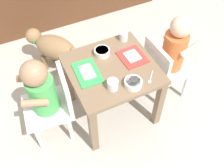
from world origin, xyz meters
The scene contains 12 objects.
ground_plane centered at (0.00, 0.00, 0.00)m, with size 7.00×7.00×0.00m, color #B2ADA3.
dining_table centered at (0.00, 0.00, 0.36)m, with size 0.52×0.50×0.45m.
seated_child_left centered at (-0.42, 0.01, 0.42)m, with size 0.31×0.31×0.67m.
seated_child_right centered at (0.42, -0.03, 0.42)m, with size 0.29×0.29×0.68m.
dog centered at (-0.23, 0.58, 0.22)m, with size 0.36×0.40×0.33m.
food_tray_left centered at (-0.15, 0.02, 0.45)m, with size 0.14×0.22×0.02m.
food_tray_right centered at (0.15, 0.02, 0.45)m, with size 0.16×0.18×0.02m.
water_cup_left centered at (-0.07, -0.14, 0.47)m, with size 0.06×0.06×0.06m.
water_cup_right centered at (0.18, 0.19, 0.47)m, with size 0.06×0.06×0.06m.
veggie_bowl_near centered at (-0.01, 0.13, 0.47)m, with size 0.10×0.10×0.04m.
cereal_bowl_right_side centered at (0.05, -0.18, 0.47)m, with size 0.10×0.10×0.04m.
spoon_by_left_tray centered at (0.16, -0.18, 0.45)m, with size 0.08×0.08×0.01m.
Camera 1 is at (-0.47, -0.97, 1.59)m, focal length 41.87 mm.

